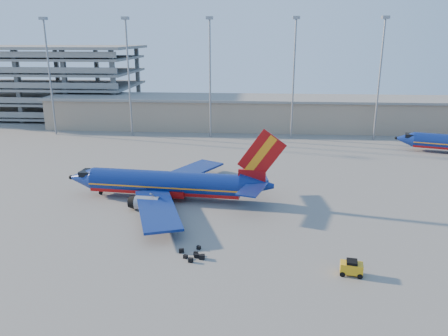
# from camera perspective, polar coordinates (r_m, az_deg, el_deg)

# --- Properties ---
(ground) EXTENTS (220.00, 220.00, 0.00)m
(ground) POSITION_cam_1_polar(r_m,az_deg,el_deg) (65.47, -1.63, -4.84)
(ground) COLOR slate
(ground) RESTS_ON ground
(terminal_building) EXTENTS (122.00, 16.00, 8.50)m
(terminal_building) POSITION_cam_1_polar(r_m,az_deg,el_deg) (120.21, 6.01, 7.22)
(terminal_building) COLOR #8A725F
(terminal_building) RESTS_ON ground
(parking_garage) EXTENTS (62.00, 32.00, 21.40)m
(parking_garage) POSITION_cam_1_polar(r_m,az_deg,el_deg) (151.47, -22.98, 10.80)
(parking_garage) COLOR slate
(parking_garage) RESTS_ON ground
(light_mast_row) EXTENTS (101.60, 1.60, 28.65)m
(light_mast_row) POSITION_cam_1_polar(r_m,az_deg,el_deg) (106.73, 3.64, 13.23)
(light_mast_row) COLOR gray
(light_mast_row) RESTS_ON ground
(aircraft_main) EXTENTS (34.11, 32.71, 11.55)m
(aircraft_main) POSITION_cam_1_polar(r_m,az_deg,el_deg) (67.53, -7.05, -2.05)
(aircraft_main) COLOR navy
(aircraft_main) RESTS_ON ground
(baggage_tug) EXTENTS (2.54, 1.78, 1.68)m
(baggage_tug) POSITION_cam_1_polar(r_m,az_deg,el_deg) (48.88, 16.32, -12.36)
(baggage_tug) COLOR gold
(baggage_tug) RESTS_ON ground
(luggage_pile) EXTENTS (3.21, 3.58, 0.55)m
(luggage_pile) POSITION_cam_1_polar(r_m,az_deg,el_deg) (50.82, -3.90, -11.28)
(luggage_pile) COLOR black
(luggage_pile) RESTS_ON ground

